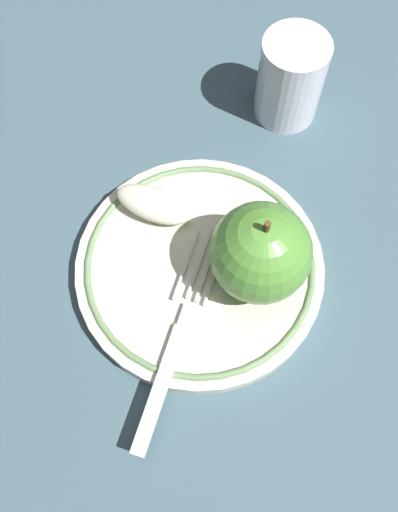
# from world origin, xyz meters

# --- Properties ---
(ground_plane) EXTENTS (2.00, 2.00, 0.00)m
(ground_plane) POSITION_xyz_m (0.00, 0.00, 0.00)
(ground_plane) COLOR #405A65
(plate) EXTENTS (0.22, 0.22, 0.02)m
(plate) POSITION_xyz_m (0.00, 0.01, 0.01)
(plate) COLOR beige
(plate) RESTS_ON ground_plane
(apple_red_whole) EXTENTS (0.08, 0.08, 0.09)m
(apple_red_whole) POSITION_xyz_m (-0.01, 0.06, 0.06)
(apple_red_whole) COLOR #559337
(apple_red_whole) RESTS_ON plate
(apple_slice_front) EXTENTS (0.03, 0.07, 0.02)m
(apple_slice_front) POSITION_xyz_m (-0.03, -0.05, 0.03)
(apple_slice_front) COLOR white
(apple_slice_front) RESTS_ON plate
(fork) EXTENTS (0.19, 0.04, 0.00)m
(fork) POSITION_xyz_m (0.07, 0.02, 0.02)
(fork) COLOR silver
(fork) RESTS_ON plate
(drinking_glass) EXTENTS (0.06, 0.06, 0.09)m
(drinking_glass) POSITION_xyz_m (-0.20, 0.02, 0.04)
(drinking_glass) COLOR white
(drinking_glass) RESTS_ON ground_plane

